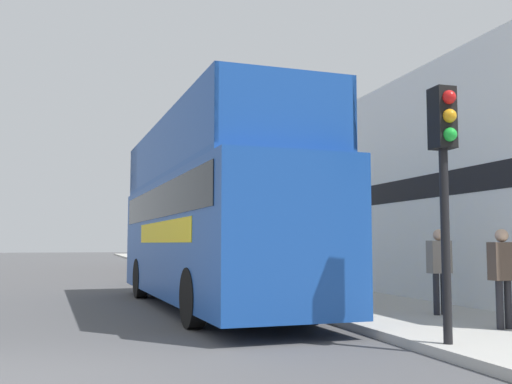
{
  "coord_description": "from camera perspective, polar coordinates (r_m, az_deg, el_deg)",
  "views": [
    {
      "loc": [
        0.72,
        -6.91,
        1.47
      ],
      "look_at": [
        4.65,
        6.32,
        2.65
      ],
      "focal_mm": 42.0,
      "sensor_mm": 36.0,
      "label": 1
    }
  ],
  "objects": [
    {
      "name": "ground_plane",
      "position": [
        27.95,
        -18.15,
        -7.68
      ],
      "size": [
        144.0,
        144.0,
        0.0
      ],
      "primitive_type": "plane",
      "color": "#4C4C4F"
    },
    {
      "name": "lamp_post_nearest",
      "position": [
        13.13,
        6.51,
        3.96
      ],
      "size": [
        0.35,
        0.35,
        4.87
      ],
      "color": "black",
      "rests_on": "sidewalk"
    },
    {
      "name": "pedestrian_third",
      "position": [
        13.56,
        8.21,
        -6.2
      ],
      "size": [
        0.44,
        0.24,
        1.68
      ],
      "color": "#232328",
      "rests_on": "sidewalk"
    },
    {
      "name": "tour_bus",
      "position": [
        13.83,
        -4.55,
        -3.23
      ],
      "size": [
        2.9,
        10.38,
        4.22
      ],
      "rotation": [
        0.0,
        0.0,
        0.05
      ],
      "color": "#19479E",
      "rests_on": "ground_plane"
    },
    {
      "name": "sidewalk",
      "position": [
        25.69,
        -2.71,
        -8.02
      ],
      "size": [
        3.41,
        108.0,
        0.14
      ],
      "color": "#ADAAA3",
      "rests_on": "ground_plane"
    },
    {
      "name": "parked_car_ahead_of_bus",
      "position": [
        22.24,
        -8.12,
        -6.85
      ],
      "size": [
        1.9,
        4.53,
        1.49
      ],
      "rotation": [
        0.0,
        0.0,
        -0.01
      ],
      "color": "black",
      "rests_on": "ground_plane"
    },
    {
      "name": "traffic_signal",
      "position": [
        8.53,
        17.49,
        3.49
      ],
      "size": [
        0.28,
        0.42,
        3.46
      ],
      "color": "black",
      "rests_on": "sidewalk"
    },
    {
      "name": "brick_terrace_rear",
      "position": [
        32.66,
        2.92,
        -0.13
      ],
      "size": [
        6.0,
        22.2,
        8.37
      ],
      "color": "brown",
      "rests_on": "ground_plane"
    },
    {
      "name": "lamp_post_second",
      "position": [
        21.29,
        -3.35,
        -0.02
      ],
      "size": [
        0.35,
        0.35,
        4.54
      ],
      "color": "black",
      "rests_on": "sidewalk"
    },
    {
      "name": "pedestrian_second",
      "position": [
        11.81,
        17.06,
        -6.49
      ],
      "size": [
        0.42,
        0.23,
        1.59
      ],
      "color": "#232328",
      "rests_on": "sidewalk"
    },
    {
      "name": "pedestrian_nearest",
      "position": [
        10.21,
        22.44,
        -6.75
      ],
      "size": [
        0.41,
        0.22,
        1.56
      ],
      "color": "#232328",
      "rests_on": "sidewalk"
    }
  ]
}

